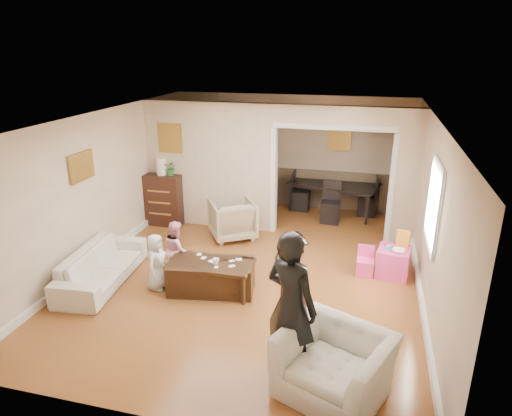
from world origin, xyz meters
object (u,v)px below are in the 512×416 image
(dining_table, at_px, (333,198))
(cyan_cup, at_px, (389,247))
(child_kneel_a, at_px, (156,262))
(armchair_front, at_px, (334,365))
(sofa, at_px, (102,266))
(child_kneel_b, at_px, (177,249))
(adult_person, at_px, (291,306))
(child_toddler, at_px, (287,254))
(coffee_cup, at_px, (216,261))
(table_lamp, at_px, (162,166))
(armchair_back, at_px, (232,219))
(coffee_table, at_px, (211,276))
(play_table, at_px, (393,262))
(dresser, at_px, (164,199))

(dining_table, bearing_deg, cyan_cup, -54.87)
(child_kneel_a, bearing_deg, armchair_front, -118.99)
(sofa, bearing_deg, child_kneel_b, -72.08)
(adult_person, distance_m, child_toddler, 2.45)
(child_toddler, bearing_deg, adult_person, 52.06)
(coffee_cup, relative_size, child_kneel_a, 0.11)
(armchair_front, bearing_deg, table_lamp, 156.05)
(armchair_front, distance_m, coffee_cup, 2.63)
(armchair_back, xyz_separation_m, child_toddler, (1.35, -1.34, 0.02))
(child_kneel_b, bearing_deg, cyan_cup, -105.27)
(child_kneel_a, relative_size, child_kneel_b, 0.93)
(armchair_back, xyz_separation_m, table_lamp, (-1.64, 0.37, 0.89))
(cyan_cup, bearing_deg, coffee_table, -156.44)
(armchair_front, distance_m, child_kneel_b, 3.46)
(play_table, distance_m, child_kneel_a, 3.87)
(cyan_cup, bearing_deg, child_kneel_b, -165.62)
(coffee_cup, bearing_deg, dresser, 129.09)
(armchair_back, xyz_separation_m, armchair_front, (2.36, -3.88, -0.02))
(coffee_table, xyz_separation_m, adult_person, (1.54, -1.59, 0.66))
(coffee_table, xyz_separation_m, child_kneel_a, (-0.85, -0.15, 0.21))
(coffee_table, bearing_deg, child_toddler, 35.54)
(armchair_front, xyz_separation_m, dresser, (-4.00, 4.25, 0.18))
(dresser, height_order, play_table, dresser)
(cyan_cup, bearing_deg, dining_table, 111.73)
(coffee_table, bearing_deg, armchair_front, -40.91)
(sofa, bearing_deg, cyan_cup, -78.61)
(table_lamp, bearing_deg, dining_table, 25.11)
(child_toddler, bearing_deg, coffee_cup, -9.55)
(coffee_cup, height_order, play_table, coffee_cup)
(child_kneel_b, bearing_deg, child_toddler, -105.23)
(armchair_front, bearing_deg, dresser, 156.05)
(table_lamp, height_order, coffee_cup, table_lamp)
(armchair_front, height_order, play_table, armchair_front)
(armchair_back, height_order, cyan_cup, armchair_back)
(dresser, height_order, child_kneel_a, dresser)
(armchair_back, bearing_deg, child_kneel_b, 45.34)
(dresser, height_order, cyan_cup, dresser)
(child_kneel_a, bearing_deg, armchair_back, -13.40)
(dining_table, bearing_deg, coffee_cup, -95.44)
(child_kneel_b, xyz_separation_m, child_toddler, (1.75, 0.45, -0.09))
(cyan_cup, bearing_deg, sofa, -163.34)
(dresser, distance_m, child_toddler, 3.45)
(sofa, distance_m, child_kneel_b, 1.23)
(coffee_cup, distance_m, dining_table, 4.36)
(child_kneel_b, bearing_deg, dining_table, -59.98)
(sofa, bearing_deg, child_toddler, -77.33)
(cyan_cup, height_order, dining_table, dining_table)
(coffee_table, relative_size, adult_person, 0.72)
(child_kneel_a, bearing_deg, child_toddler, -64.30)
(child_kneel_a, bearing_deg, sofa, 92.02)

